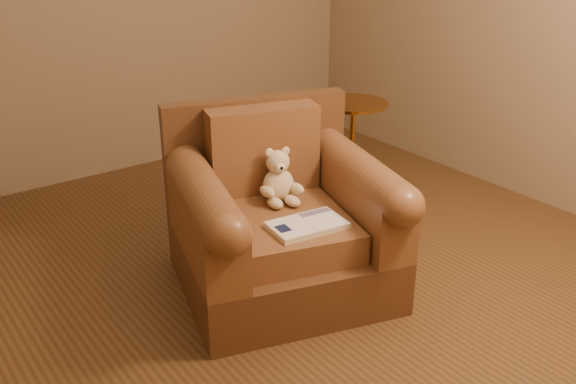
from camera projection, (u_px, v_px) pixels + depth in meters
floor at (277, 282)px, 3.34m from camera, size 4.00×4.00×0.00m
armchair at (279, 222)px, 3.21m from camera, size 1.21×1.18×0.89m
teddy_bear at (279, 181)px, 3.21m from camera, size 0.20×0.24×0.28m
guidebook at (307, 225)px, 2.97m from camera, size 0.37×0.25×0.03m
side_table at (352, 144)px, 4.29m from camera, size 0.45×0.45×0.63m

